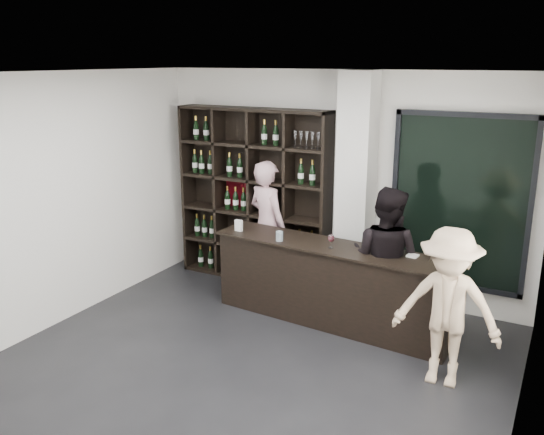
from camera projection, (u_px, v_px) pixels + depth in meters
The scene contains 12 objects.
floor at pixel (226, 386), 5.51m from camera, with size 5.00×5.50×0.01m, color black.
wine_shelf at pixel (254, 196), 7.89m from camera, with size 2.20×0.35×2.40m, color black, non-canonical shape.
structural_column at pixel (356, 191), 7.06m from camera, with size 0.40×0.40×2.90m, color silver.
glass_panel at pixel (459, 203), 6.72m from camera, with size 1.60×0.08×2.10m.
tasting_counter at pixel (331, 284), 6.71m from camera, with size 2.92×0.61×0.96m.
taster_pink at pixel (267, 225), 7.70m from camera, with size 0.64×0.42×1.75m, color #D5A6AE.
taster_black at pixel (385, 261), 6.43m from camera, with size 0.82×0.64×1.69m, color black.
customer at pixel (447, 308), 5.38m from camera, with size 1.00×0.58×1.55m, color tan.
wine_glass at pixel (331, 240), 6.48m from camera, with size 0.08×0.08×0.18m, color white, non-canonical shape.
spit_cup at pixel (280, 236), 6.74m from camera, with size 0.09×0.09×0.12m, color #CEE7F8.
napkin_stack at pixel (413, 256), 6.22m from camera, with size 0.11×0.11×0.02m, color white.
card_stand at pixel (239, 225), 7.13m from camera, with size 0.09×0.05×0.14m, color white.
Camera 1 is at (2.68, -4.10, 3.03)m, focal length 38.00 mm.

